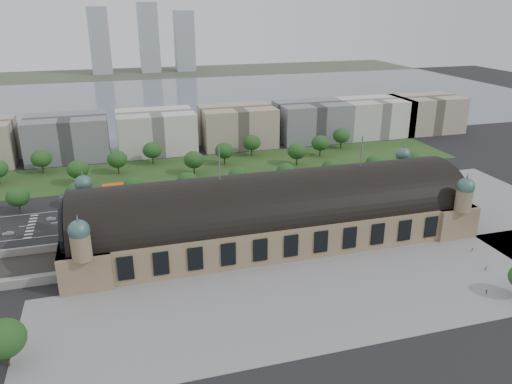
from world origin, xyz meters
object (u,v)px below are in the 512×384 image
object	(u,v)px
parked_car_6	(186,219)
pedestrian_1	(486,268)
traffic_car_0	(8,233)
bus_west	(250,208)
parked_car_2	(115,230)
pedestrian_0	(472,250)
petrol_station	(120,187)
parked_car_4	(111,232)
parked_car_3	(160,222)
traffic_car_1	(51,219)
traffic_car_6	(417,182)
traffic_car_3	(186,205)
pedestrian_4	(486,292)
parked_car_0	(111,232)
bus_east	(304,202)
bus_mid	(267,202)
parked_car_1	(110,228)
traffic_car_2	(94,220)
parked_car_5	(187,222)

from	to	relation	value
parked_car_6	pedestrian_1	distance (m)	113.32
traffic_car_0	bus_west	xyz separation A→B (m)	(95.87, -4.02, 1.02)
parked_car_2	pedestrian_0	size ratio (longest dim) A/B	3.33
petrol_station	parked_car_4	xyz separation A→B (m)	(-5.31, -44.13, -2.25)
pedestrian_0	parked_car_6	bearing A→B (deg)	157.59
traffic_car_0	parked_car_3	world-z (taller)	traffic_car_0
traffic_car_1	parked_car_6	distance (m)	56.06
traffic_car_6	pedestrian_1	world-z (taller)	pedestrian_1
traffic_car_3	petrol_station	bearing A→B (deg)	54.72
pedestrian_4	parked_car_0	bearing A→B (deg)	-83.51
bus_west	bus_east	xyz separation A→B (m)	(25.02, 0.00, 0.04)
bus_west	parked_car_0	bearing A→B (deg)	91.58
pedestrian_0	parked_car_0	bearing A→B (deg)	165.59
parked_car_2	petrol_station	bearing A→B (deg)	149.76
petrol_station	parked_car_2	distance (m)	43.11
traffic_car_1	pedestrian_1	xyz separation A→B (m)	(143.77, -85.09, 0.22)
traffic_car_0	parked_car_2	bearing A→B (deg)	85.16
traffic_car_1	parked_car_0	bearing A→B (deg)	-137.54
parked_car_6	bus_mid	bearing A→B (deg)	64.91
parked_car_0	pedestrian_4	world-z (taller)	parked_car_0
parked_car_4	parked_car_1	bearing A→B (deg)	145.49
petrol_station	parked_car_3	distance (m)	42.67
parked_car_3	parked_car_2	bearing A→B (deg)	-108.18
traffic_car_2	parked_car_4	world-z (taller)	parked_car_4
parked_car_2	parked_car_4	distance (m)	2.09
parked_car_2	traffic_car_1	bearing A→B (deg)	-152.51
petrol_station	pedestrian_1	distance (m)	158.33
parked_car_5	pedestrian_4	xyz separation A→B (m)	(80.32, -77.80, -0.03)
parked_car_5	parked_car_6	bearing A→B (deg)	136.43
parked_car_3	traffic_car_6	bearing A→B (deg)	69.26
traffic_car_6	parked_car_3	distance (m)	128.92
parked_car_6	bus_east	bearing A→B (deg)	56.33
parked_car_1	traffic_car_0	bearing A→B (deg)	-123.43
bus_east	petrol_station	bearing A→B (deg)	65.00
bus_west	traffic_car_3	bearing A→B (deg)	58.02
parked_car_0	parked_car_2	size ratio (longest dim) A/B	0.92
bus_west	pedestrian_1	world-z (taller)	bus_west
parked_car_0	pedestrian_1	bearing A→B (deg)	31.02
parked_car_0	pedestrian_4	bearing A→B (deg)	24.31
parked_car_0	parked_car_5	distance (m)	29.90
parked_car_4	pedestrian_0	distance (m)	135.22
bus_mid	pedestrian_4	size ratio (longest dim) A/B	7.38
parked_car_1	parked_car_0	bearing A→B (deg)	-22.39
parked_car_0	parked_car_4	size ratio (longest dim) A/B	1.12
traffic_car_3	pedestrian_0	bearing A→B (deg)	-120.16
parked_car_5	pedestrian_0	bearing A→B (deg)	21.87
bus_east	pedestrian_1	distance (m)	80.00
bus_west	pedestrian_4	size ratio (longest dim) A/B	8.47
parked_car_6	parked_car_1	bearing A→B (deg)	-125.85
traffic_car_2	parked_car_1	size ratio (longest dim) A/B	0.93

